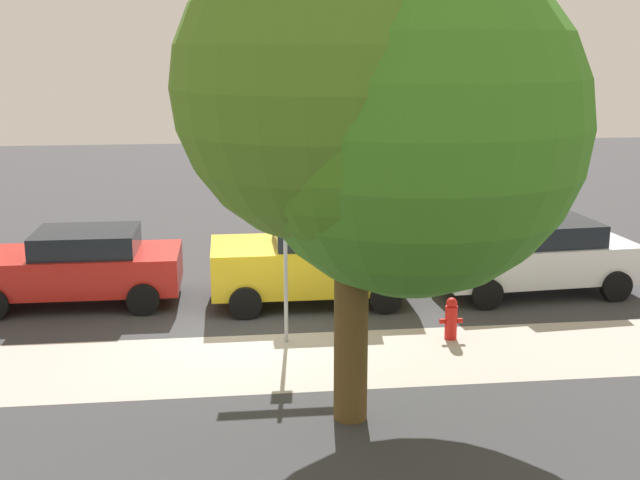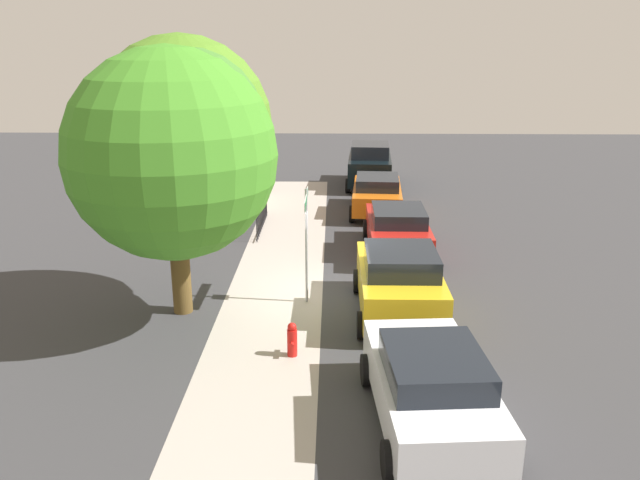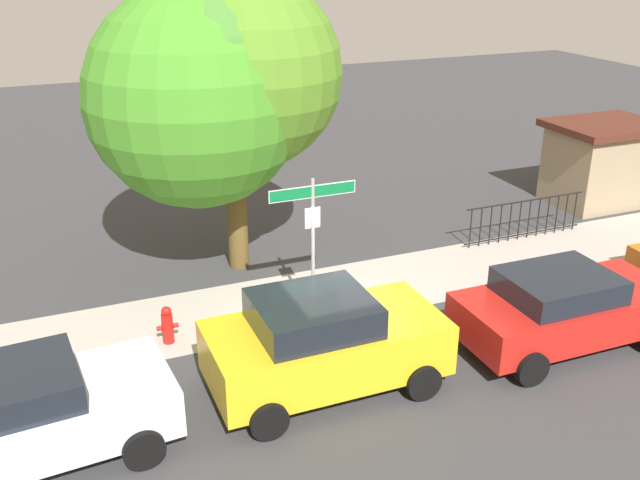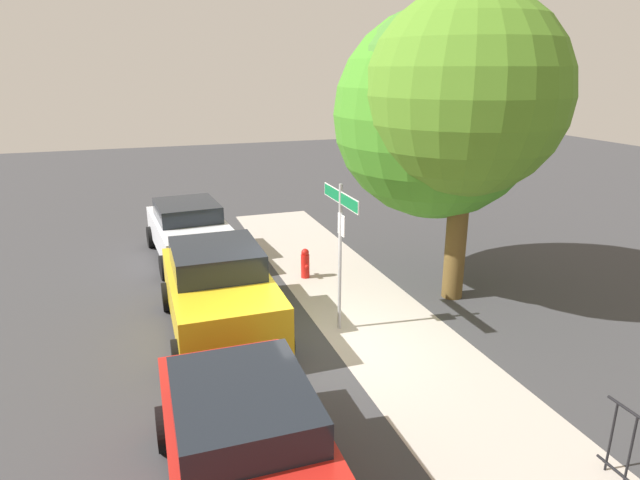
% 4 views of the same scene
% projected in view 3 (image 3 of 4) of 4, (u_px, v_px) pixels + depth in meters
% --- Properties ---
extents(ground_plane, '(60.00, 60.00, 0.00)m').
position_uv_depth(ground_plane, '(343.00, 323.00, 14.67)').
color(ground_plane, '#38383A').
extents(sidewalk_strip, '(24.00, 2.60, 0.00)m').
position_uv_depth(sidewalk_strip, '(399.00, 280.00, 16.48)').
color(sidewalk_strip, '#ADA49A').
rests_on(sidewalk_strip, ground_plane).
extents(street_sign, '(1.79, 0.07, 3.05)m').
position_uv_depth(street_sign, '(313.00, 219.00, 13.97)').
color(street_sign, '#9EA0A5').
rests_on(street_sign, ground_plane).
extents(shade_tree, '(5.59, 4.73, 6.76)m').
position_uv_depth(shade_tree, '(217.00, 86.00, 15.24)').
color(shade_tree, brown).
rests_on(shade_tree, ground_plane).
extents(car_white, '(4.31, 2.33, 1.56)m').
position_uv_depth(car_white, '(26.00, 414.00, 10.52)').
color(car_white, white).
rests_on(car_white, ground_plane).
extents(car_yellow, '(4.07, 2.16, 1.76)m').
position_uv_depth(car_yellow, '(324.00, 342.00, 12.25)').
color(car_yellow, gold).
rests_on(car_yellow, ground_plane).
extents(car_red, '(4.24, 2.09, 1.53)m').
position_uv_depth(car_red, '(564.00, 307.00, 13.61)').
color(car_red, red).
rests_on(car_red, ground_plane).
extents(iron_fence, '(3.59, 0.04, 1.07)m').
position_uv_depth(iron_fence, '(524.00, 219.00, 18.58)').
color(iron_fence, black).
rests_on(iron_fence, ground_plane).
extents(utility_shed, '(3.13, 2.42, 2.42)m').
position_uv_depth(utility_shed, '(602.00, 162.00, 20.92)').
color(utility_shed, '#998466').
rests_on(utility_shed, ground_plane).
extents(fire_hydrant, '(0.42, 0.22, 0.78)m').
position_uv_depth(fire_hydrant, '(167.00, 325.00, 13.81)').
color(fire_hydrant, red).
rests_on(fire_hydrant, ground_plane).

